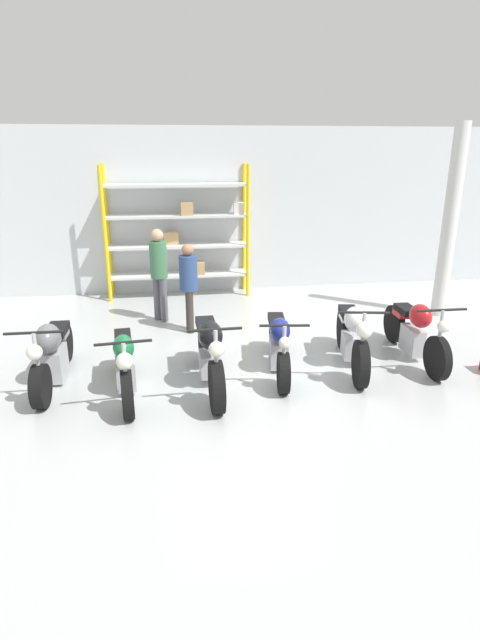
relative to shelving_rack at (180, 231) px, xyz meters
The scene contains 12 objects.
ground_plane 4.62m from the shelving_rack, 80.42° to the right, with size 30.00×30.00×0.00m, color #B2B7B7.
back_wall 0.90m from the shelving_rack, 26.83° to the left, with size 30.00×0.08×3.60m.
shelving_rack is the anchor object (origin of this frame).
support_pillar 5.44m from the shelving_rack, 23.23° to the right, with size 0.28×0.28×3.60m.
motorcycle_grey 4.73m from the shelving_rack, 115.09° to the right, with size 0.72×2.07×1.01m.
motorcycle_green 4.88m from the shelving_rack, 101.26° to the right, with size 0.68×1.97×0.98m.
motorcycle_black 4.72m from the shelving_rack, 87.40° to the right, with size 0.65×2.17×1.10m.
motorcycle_blue 4.54m from the shelving_rack, 73.36° to the right, with size 0.66×2.03×0.96m.
motorcycle_white 4.98m from the shelving_rack, 60.89° to the right, with size 0.71×2.10×1.08m.
motorcycle_red 5.49m from the shelving_rack, 50.47° to the right, with size 0.72×2.12×1.04m.
person_browsing 2.44m from the shelving_rack, 88.92° to the right, with size 0.32×0.32×1.59m.
person_near_rack 1.83m from the shelving_rack, 105.37° to the right, with size 0.45×0.45×1.75m.
Camera 1 is at (-1.03, -6.59, 3.14)m, focal length 28.00 mm.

